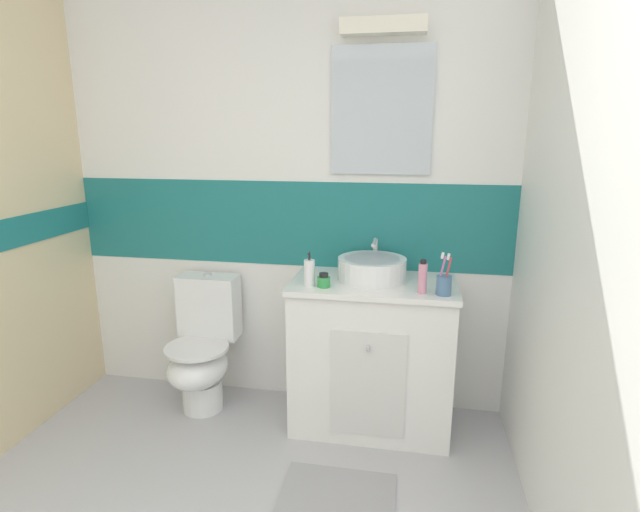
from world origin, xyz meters
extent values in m
cube|color=white|center=(0.00, 2.45, 0.42)|extent=(3.20, 0.10, 0.85)
cube|color=#1E7272|center=(0.00, 2.45, 1.10)|extent=(3.20, 0.10, 0.50)
cube|color=white|center=(0.00, 2.45, 1.93)|extent=(3.20, 0.10, 1.15)
cube|color=silver|center=(0.55, 2.39, 1.74)|extent=(0.55, 0.02, 0.67)
cube|color=white|center=(0.55, 2.35, 2.15)|extent=(0.44, 0.10, 0.08)
cube|color=white|center=(1.35, 1.20, 1.25)|extent=(0.10, 3.48, 2.50)
cube|color=white|center=(0.55, 2.16, 0.41)|extent=(0.86, 0.49, 0.82)
cube|color=white|center=(0.55, 2.15, 0.83)|extent=(0.88, 0.51, 0.03)
cube|color=silver|center=(0.55, 1.91, 0.37)|extent=(0.39, 0.01, 0.57)
cylinder|color=silver|center=(0.55, 1.89, 0.57)|extent=(0.02, 0.02, 0.03)
cylinder|color=white|center=(0.53, 2.19, 0.91)|extent=(0.37, 0.37, 0.12)
cylinder|color=#AFB1BA|center=(0.53, 2.19, 0.96)|extent=(0.30, 0.30, 0.01)
cylinder|color=silver|center=(0.53, 2.40, 0.94)|extent=(0.03, 0.03, 0.18)
cylinder|color=silver|center=(0.53, 2.30, 1.03)|extent=(0.02, 0.17, 0.02)
cylinder|color=white|center=(-0.46, 2.12, 0.09)|extent=(0.24, 0.24, 0.18)
ellipsoid|color=white|center=(-0.46, 2.08, 0.29)|extent=(0.34, 0.42, 0.22)
cylinder|color=white|center=(-0.46, 2.08, 0.41)|extent=(0.37, 0.37, 0.02)
cube|color=white|center=(-0.46, 2.29, 0.59)|extent=(0.36, 0.17, 0.39)
cylinder|color=silver|center=(-0.46, 2.29, 0.80)|extent=(0.04, 0.04, 0.02)
cylinder|color=#4C7299|center=(0.90, 1.98, 0.90)|extent=(0.08, 0.08, 0.10)
cylinder|color=#D83F4C|center=(0.91, 1.97, 0.96)|extent=(0.03, 0.04, 0.17)
cube|color=white|center=(0.91, 1.97, 1.05)|extent=(0.02, 0.02, 0.03)
cylinder|color=#D872BF|center=(0.89, 1.98, 0.96)|extent=(0.04, 0.03, 0.17)
cube|color=white|center=(0.89, 1.98, 1.05)|extent=(0.02, 0.02, 0.03)
cylinder|color=white|center=(0.22, 2.01, 0.92)|extent=(0.06, 0.06, 0.14)
cylinder|color=#262626|center=(0.22, 2.01, 1.01)|extent=(0.01, 0.01, 0.04)
cylinder|color=#262626|center=(0.22, 2.00, 1.02)|extent=(0.01, 0.02, 0.01)
cylinder|color=pink|center=(0.80, 1.99, 0.93)|extent=(0.04, 0.04, 0.15)
cylinder|color=black|center=(0.80, 1.99, 1.01)|extent=(0.03, 0.03, 0.02)
cylinder|color=green|center=(0.30, 2.00, 0.88)|extent=(0.07, 0.07, 0.05)
cylinder|color=black|center=(0.30, 2.00, 0.91)|extent=(0.05, 0.05, 0.02)
cube|color=#99999E|center=(0.45, 1.54, 0.01)|extent=(0.53, 0.35, 0.01)
camera|label=1|loc=(0.73, -0.40, 1.62)|focal=27.80mm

